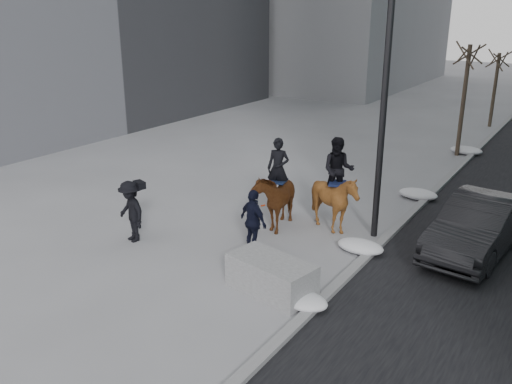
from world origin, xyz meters
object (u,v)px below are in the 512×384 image
Objects in this scene: planter at (271,276)px; mounted_left at (276,194)px; mounted_right at (335,195)px; car_near at (478,225)px.

mounted_left reaches higher than planter.
planter is 4.13m from mounted_left.
mounted_left is at bearing 119.62° from planter.
mounted_right reaches higher than mounted_left.
car_near is at bearing 13.43° from mounted_left.
mounted_left is 0.95× the size of mounted_right.
car_near is (3.49, 4.87, 0.35)m from planter.
car_near is 5.67m from mounted_left.
planter is 0.44× the size of car_near.
mounted_right is at bearing 18.47° from mounted_left.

